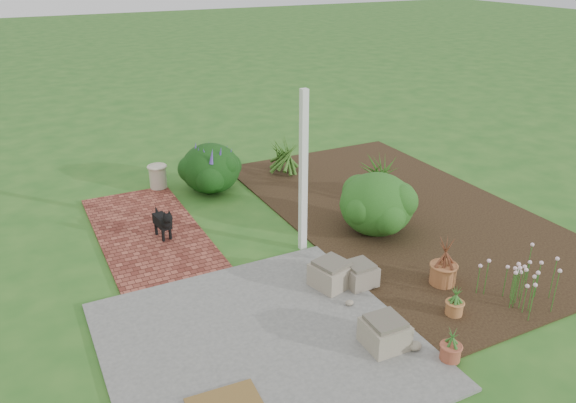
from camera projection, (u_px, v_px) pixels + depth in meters
name	position (u px, v px, depth m)	size (l,w,h in m)	color
ground	(288.00, 255.00, 8.52)	(80.00, 80.00, 0.00)	#255D1D
concrete_patio	(261.00, 343.00, 6.57)	(3.50, 3.50, 0.04)	#5E5E5C
brick_path	(148.00, 231.00, 9.24)	(1.60, 3.50, 0.04)	#5C251D
garden_bed	(401.00, 211.00, 9.96)	(4.00, 7.00, 0.03)	black
veranda_post	(303.00, 173.00, 8.22)	(0.10, 0.10, 2.50)	white
stone_trough_near	(385.00, 334.00, 6.45)	(0.46, 0.46, 0.31)	#756D59
stone_trough_mid	(359.00, 275.00, 7.67)	(0.41, 0.41, 0.27)	#716757
stone_trough_far	(331.00, 275.00, 7.63)	(0.47, 0.47, 0.32)	gray
black_dog	(163.00, 221.00, 8.84)	(0.23, 0.58, 0.50)	black
cream_ceramic_urn	(158.00, 177.00, 10.82)	(0.33, 0.33, 0.44)	beige
evergreen_shrub	(377.00, 202.00, 9.02)	(1.19, 1.19, 1.01)	#154312
agapanthus_clump_back	(378.00, 172.00, 10.30)	(1.10, 1.10, 0.99)	#1A3F0B
agapanthus_clump_front	(284.00, 153.00, 11.51)	(0.95, 0.95, 0.85)	#184014
pink_flower_patch	(522.00, 278.00, 7.30)	(0.96, 0.96, 0.61)	#113D0F
terracotta_pot_bronze	(443.00, 274.00, 7.70)	(0.35, 0.35, 0.29)	#A36237
terracotta_pot_small_left	(454.00, 308.00, 7.05)	(0.22, 0.22, 0.18)	#AF6D3B
terracotta_pot_small_right	(450.00, 352.00, 6.26)	(0.23, 0.23, 0.19)	#9B4C34
purple_flowering_bush	(211.00, 167.00, 10.69)	(1.12, 1.12, 0.96)	black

